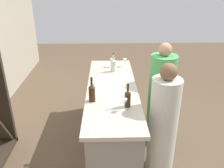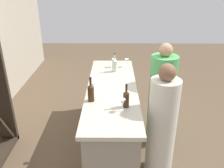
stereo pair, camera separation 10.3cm
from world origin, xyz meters
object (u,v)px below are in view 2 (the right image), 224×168
(wine_glass_far_left, at_px, (93,86))
(person_left_guest, at_px, (161,98))
(wine_glass_near_right, at_px, (114,61))
(person_center_guest, at_px, (162,126))
(wine_bottle_second_left_amber_brown, at_px, (91,92))
(wine_glass_near_left, at_px, (127,61))
(wine_glass_near_center, at_px, (123,103))
(wine_bottle_leftmost_amber_brown, at_px, (126,98))
(wine_bottle_center_clear_pale, at_px, (115,65))

(wine_glass_far_left, xyz_separation_m, person_left_guest, (0.33, -1.00, -0.36))
(wine_glass_near_right, bearing_deg, person_center_guest, -157.29)
(wine_bottle_second_left_amber_brown, xyz_separation_m, person_center_guest, (-0.19, -0.88, -0.38))
(wine_glass_far_left, bearing_deg, wine_glass_near_left, -25.51)
(wine_bottle_second_left_amber_brown, xyz_separation_m, wine_glass_far_left, (0.20, -0.01, -0.01))
(wine_glass_near_right, distance_m, wine_glass_far_left, 1.07)
(wine_glass_near_center, bearing_deg, wine_glass_far_left, 41.10)
(wine_glass_far_left, bearing_deg, person_center_guest, -113.89)
(wine_bottle_leftmost_amber_brown, distance_m, wine_glass_near_right, 1.39)
(wine_bottle_leftmost_amber_brown, xyz_separation_m, wine_bottle_second_left_amber_brown, (0.15, 0.43, 0.01))
(wine_glass_near_right, height_order, person_center_guest, person_center_guest)
(wine_bottle_second_left_amber_brown, relative_size, wine_bottle_center_clear_pale, 1.05)
(wine_glass_far_left, relative_size, person_center_guest, 0.11)
(wine_bottle_leftmost_amber_brown, distance_m, person_left_guest, 0.95)
(wine_bottle_second_left_amber_brown, height_order, wine_bottle_center_clear_pale, wine_bottle_second_left_amber_brown)
(wine_bottle_second_left_amber_brown, distance_m, wine_glass_near_left, 1.35)
(person_center_guest, bearing_deg, wine_glass_near_right, -50.86)
(wine_glass_near_left, xyz_separation_m, person_center_guest, (-1.44, -0.37, -0.35))
(wine_bottle_leftmost_amber_brown, distance_m, wine_bottle_center_clear_pale, 1.18)
(wine_glass_near_left, height_order, wine_glass_far_left, wine_glass_far_left)
(wine_glass_near_left, relative_size, wine_glass_near_center, 0.92)
(wine_bottle_center_clear_pale, height_order, wine_glass_near_center, wine_bottle_center_clear_pale)
(wine_bottle_second_left_amber_brown, height_order, person_left_guest, person_left_guest)
(wine_bottle_center_clear_pale, distance_m, wine_glass_far_left, 0.87)
(wine_glass_near_right, xyz_separation_m, person_left_guest, (-0.71, -0.72, -0.34))
(wine_bottle_second_left_amber_brown, bearing_deg, wine_bottle_leftmost_amber_brown, -108.95)
(wine_bottle_leftmost_amber_brown, distance_m, wine_glass_far_left, 0.55)
(wine_glass_far_left, height_order, person_center_guest, person_center_guest)
(wine_glass_far_left, bearing_deg, wine_bottle_second_left_amber_brown, 178.29)
(wine_glass_near_right, distance_m, person_left_guest, 1.06)
(wine_glass_near_left, relative_size, person_center_guest, 0.09)
(wine_glass_near_center, relative_size, wine_glass_near_right, 1.01)
(wine_bottle_leftmost_amber_brown, height_order, person_left_guest, person_left_guest)
(wine_glass_near_left, bearing_deg, wine_glass_near_center, 175.40)
(wine_bottle_center_clear_pale, distance_m, wine_glass_near_center, 1.26)
(wine_bottle_center_clear_pale, relative_size, wine_glass_far_left, 1.91)
(wine_bottle_second_left_amber_brown, distance_m, person_left_guest, 1.19)
(wine_glass_near_left, distance_m, person_center_guest, 1.53)
(wine_bottle_leftmost_amber_brown, relative_size, wine_bottle_center_clear_pale, 0.98)
(wine_bottle_second_left_amber_brown, relative_size, wine_glass_near_left, 2.32)
(person_left_guest, relative_size, person_center_guest, 1.03)
(wine_bottle_leftmost_amber_brown, relative_size, wine_bottle_second_left_amber_brown, 0.93)
(wine_glass_near_left, xyz_separation_m, wine_glass_near_right, (-0.02, 0.22, 0.00))
(wine_glass_far_left, distance_m, person_center_guest, 1.03)
(wine_bottle_leftmost_amber_brown, distance_m, wine_bottle_second_left_amber_brown, 0.46)
(wine_bottle_center_clear_pale, height_order, wine_glass_far_left, wine_bottle_center_clear_pale)
(wine_bottle_center_clear_pale, bearing_deg, wine_glass_near_center, -175.85)
(wine_bottle_leftmost_amber_brown, bearing_deg, wine_glass_far_left, 50.75)
(wine_bottle_leftmost_amber_brown, bearing_deg, wine_glass_near_center, 153.35)
(person_left_guest, bearing_deg, wine_bottle_second_left_amber_brown, 17.58)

